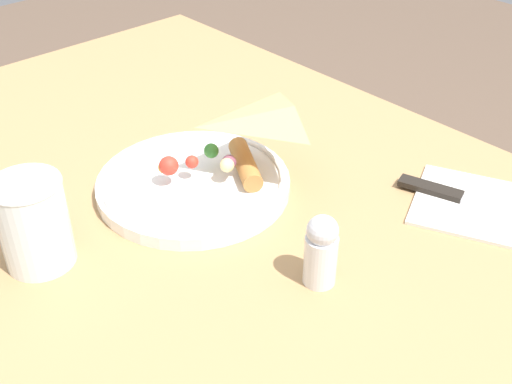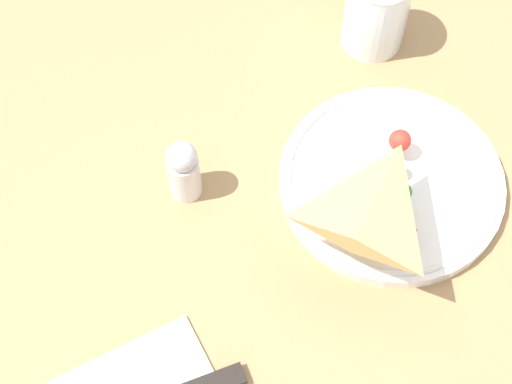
# 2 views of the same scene
# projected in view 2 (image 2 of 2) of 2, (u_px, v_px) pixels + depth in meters

# --- Properties ---
(ground_plane) EXTENTS (6.00, 6.00, 0.00)m
(ground_plane) POSITION_uv_depth(u_px,v_px,m) (291.00, 371.00, 1.45)
(ground_plane) COLOR brown
(dining_table) EXTENTS (1.16, 0.76, 0.72)m
(dining_table) POSITION_uv_depth(u_px,v_px,m) (312.00, 218.00, 0.92)
(dining_table) COLOR #A87F51
(dining_table) RESTS_ON ground_plane
(plate_pizza) EXTENTS (0.23, 0.23, 0.05)m
(plate_pizza) POSITION_uv_depth(u_px,v_px,m) (391.00, 181.00, 0.81)
(plate_pizza) COLOR white
(plate_pizza) RESTS_ON dining_table
(milk_glass) EXTENTS (0.07, 0.07, 0.10)m
(milk_glass) POSITION_uv_depth(u_px,v_px,m) (376.00, 13.00, 0.88)
(milk_glass) COLOR white
(milk_glass) RESTS_ON dining_table
(salt_shaker) EXTENTS (0.03, 0.03, 0.08)m
(salt_shaker) POSITION_uv_depth(u_px,v_px,m) (183.00, 170.00, 0.78)
(salt_shaker) COLOR silver
(salt_shaker) RESTS_ON dining_table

